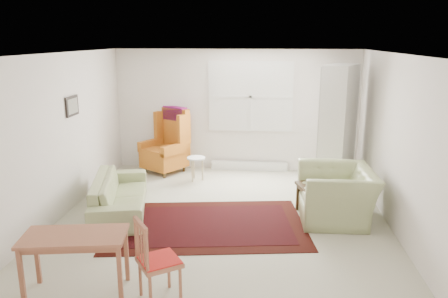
# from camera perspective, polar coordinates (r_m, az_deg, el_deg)

# --- Properties ---
(room) EXTENTS (5.04, 5.54, 2.51)m
(room) POSITION_cam_1_polar(r_m,az_deg,el_deg) (6.59, 0.09, 1.55)
(room) COLOR beige
(room) RESTS_ON ground
(rug) EXTENTS (3.13, 2.26, 0.03)m
(rug) POSITION_cam_1_polar(r_m,az_deg,el_deg) (6.61, -2.25, -9.79)
(rug) COLOR black
(rug) RESTS_ON ground
(sofa) EXTENTS (1.23, 2.11, 0.80)m
(sofa) POSITION_cam_1_polar(r_m,az_deg,el_deg) (7.16, -13.49, -4.95)
(sofa) COLOR #99A46D
(sofa) RESTS_ON ground
(armchair) EXTENTS (1.12, 1.27, 0.96)m
(armchair) POSITION_cam_1_polar(r_m,az_deg,el_deg) (6.89, 14.50, -5.10)
(armchair) COLOR #99A46D
(armchair) RESTS_ON ground
(wingback_chair) EXTENTS (1.09, 1.10, 1.34)m
(wingback_chair) POSITION_cam_1_polar(r_m,az_deg,el_deg) (9.02, -7.89, 1.07)
(wingback_chair) COLOR #BE681D
(wingback_chair) RESTS_ON ground
(coffee_table) EXTENTS (0.73, 0.73, 0.49)m
(coffee_table) POSITION_cam_1_polar(r_m,az_deg,el_deg) (7.04, 12.21, -6.56)
(coffee_table) COLOR #3C2912
(coffee_table) RESTS_ON ground
(stool) EXTENTS (0.36, 0.36, 0.47)m
(stool) POSITION_cam_1_polar(r_m,az_deg,el_deg) (8.55, -3.65, -2.57)
(stool) COLOR white
(stool) RESTS_ON ground
(cabinet) EXTENTS (0.80, 1.02, 2.26)m
(cabinet) POSITION_cam_1_polar(r_m,az_deg,el_deg) (8.28, 14.70, 2.81)
(cabinet) COLOR silver
(cabinet) RESTS_ON ground
(desk) EXTENTS (1.16, 0.71, 0.69)m
(desk) POSITION_cam_1_polar(r_m,az_deg,el_deg) (5.12, -18.69, -14.03)
(desk) COLOR #995A3D
(desk) RESTS_ON ground
(desk_chair) EXTENTS (0.56, 0.56, 0.92)m
(desk_chair) POSITION_cam_1_polar(r_m,az_deg,el_deg) (4.75, -8.46, -14.10)
(desk_chair) COLOR #995A3D
(desk_chair) RESTS_ON ground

